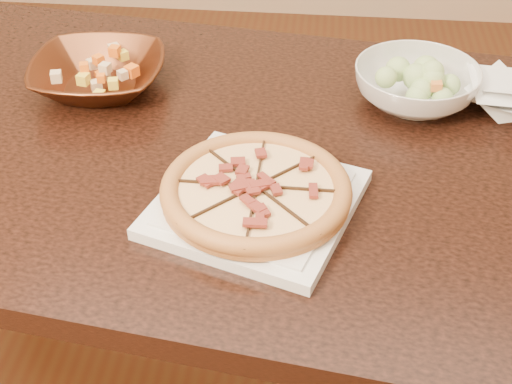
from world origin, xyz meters
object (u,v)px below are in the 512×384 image
dining_table (200,193)px  salad_bowl (416,85)px  plate (256,203)px  bronze_bowl (99,75)px  pizza (256,190)px

dining_table → salad_bowl: size_ratio=6.45×
dining_table → plate: 0.24m
bronze_bowl → plate: bearing=-44.7°
dining_table → salad_bowl: bearing=22.3°
plate → salad_bowl: 0.40m
bronze_bowl → salad_bowl: bearing=0.9°
dining_table → plate: size_ratio=4.16×
pizza → dining_table: bearing=124.0°
salad_bowl → plate: bearing=-127.6°
dining_table → salad_bowl: salad_bowl is taller
plate → pizza: size_ratio=1.23×
plate → salad_bowl: salad_bowl is taller
dining_table → plate: bearing=-56.0°
bronze_bowl → pizza: bearing=-44.7°
bronze_bowl → salad_bowl: size_ratio=1.10×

